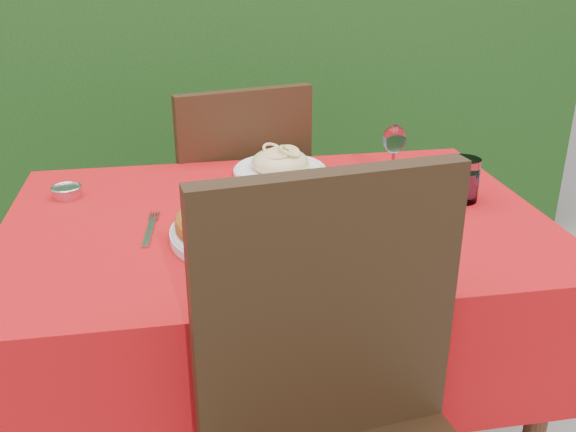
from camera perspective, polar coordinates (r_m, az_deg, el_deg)
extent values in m
cube|color=black|center=(2.98, -5.80, 12.67)|extent=(3.20, 0.55, 1.60)
cube|color=#472516|center=(1.52, -1.06, -0.97)|extent=(1.20, 0.80, 0.04)
cylinder|color=#472516|center=(1.62, 21.22, -16.56)|extent=(0.05, 0.05, 0.70)
cylinder|color=#472516|center=(2.01, -18.10, -7.70)|extent=(0.05, 0.05, 0.70)
cylinder|color=#472516|center=(2.12, 12.19, -5.30)|extent=(0.05, 0.05, 0.70)
cube|color=#B90E11|center=(1.58, -1.03, -5.33)|extent=(1.26, 0.86, 0.32)
cube|color=black|center=(1.09, 3.58, -8.62)|extent=(0.46, 0.11, 0.51)
cube|color=black|center=(2.24, -5.27, -0.15)|extent=(0.51, 0.51, 0.04)
cube|color=black|center=(1.98, -3.74, 4.53)|extent=(0.42, 0.14, 0.47)
cylinder|color=black|center=(2.55, -2.50, -2.90)|extent=(0.04, 0.04, 0.44)
cylinder|color=black|center=(2.46, -10.47, -4.36)|extent=(0.04, 0.04, 0.44)
cylinder|color=black|center=(2.26, 0.88, -6.67)|extent=(0.04, 0.04, 0.44)
cylinder|color=black|center=(2.15, -8.11, -8.55)|extent=(0.04, 0.04, 0.44)
cylinder|color=silver|center=(1.41, -3.15, -1.40)|extent=(0.36, 0.36, 0.02)
cylinder|color=#BB701A|center=(1.40, -3.17, -0.59)|extent=(0.35, 0.35, 0.02)
cylinder|color=#9D0A0B|center=(1.39, -3.18, 0.03)|extent=(0.29, 0.29, 0.01)
cylinder|color=white|center=(1.78, -0.71, 3.93)|extent=(0.26, 0.26, 0.02)
ellipsoid|color=beige|center=(1.77, -0.71, 4.81)|extent=(0.21, 0.21, 0.07)
cylinder|color=silver|center=(1.64, 15.22, 3.14)|extent=(0.08, 0.08, 0.11)
cylinder|color=#ABD7E8|center=(1.65, 15.16, 2.61)|extent=(0.07, 0.07, 0.08)
cylinder|color=silver|center=(1.76, 9.20, 3.27)|extent=(0.06, 0.06, 0.01)
cylinder|color=silver|center=(1.75, 9.29, 4.56)|extent=(0.01, 0.01, 0.08)
ellipsoid|color=silver|center=(1.73, 9.44, 6.74)|extent=(0.06, 0.06, 0.08)
cube|color=#B1B1B8|center=(1.46, -12.23, -1.40)|extent=(0.04, 0.20, 0.01)
cylinder|color=silver|center=(1.71, -19.06, 2.00)|extent=(0.07, 0.07, 0.03)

